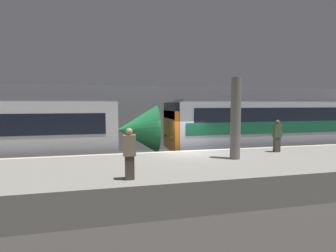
{
  "coord_description": "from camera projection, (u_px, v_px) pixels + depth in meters",
  "views": [
    {
      "loc": [
        -3.89,
        -12.35,
        3.44
      ],
      "look_at": [
        -0.76,
        0.91,
        2.27
      ],
      "focal_mm": 28.0,
      "sensor_mm": 36.0,
      "label": 1
    }
  ],
  "objects": [
    {
      "name": "train_boxy",
      "position": [
        286.0,
        127.0,
        16.89
      ],
      "size": [
        15.65,
        3.04,
        3.68
      ],
      "color": "black",
      "rests_on": "ground"
    },
    {
      "name": "support_pillar_near",
      "position": [
        236.0,
        119.0,
        10.99
      ],
      "size": [
        0.43,
        0.43,
        3.42
      ],
      "color": "slate",
      "rests_on": "platform"
    },
    {
      "name": "platform",
      "position": [
        206.0,
        175.0,
        10.65
      ],
      "size": [
        40.0,
        5.08,
        1.1
      ],
      "color": "gray",
      "rests_on": "ground"
    },
    {
      "name": "station_rear_barrier",
      "position": [
        160.0,
        118.0,
        19.4
      ],
      "size": [
        50.0,
        0.15,
        4.7
      ],
      "color": "#939399",
      "rests_on": "ground"
    },
    {
      "name": "person_walking",
      "position": [
        277.0,
        135.0,
        12.63
      ],
      "size": [
        0.38,
        0.24,
        1.56
      ],
      "color": "#473D33",
      "rests_on": "platform"
    },
    {
      "name": "ground_plane",
      "position": [
        187.0,
        172.0,
        13.16
      ],
      "size": [
        120.0,
        120.0,
        0.0
      ],
      "primitive_type": "plane",
      "color": "#33302D"
    },
    {
      "name": "person_waiting",
      "position": [
        129.0,
        153.0,
        8.03
      ],
      "size": [
        0.38,
        0.24,
        1.6
      ],
      "color": "#473D33",
      "rests_on": "platform"
    }
  ]
}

